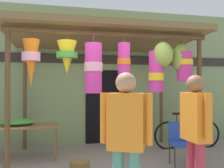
{
  "coord_description": "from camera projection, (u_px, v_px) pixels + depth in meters",
  "views": [
    {
      "loc": [
        -0.68,
        -4.23,
        1.55
      ],
      "look_at": [
        0.37,
        0.77,
        1.6
      ],
      "focal_mm": 37.49,
      "sensor_mm": 36.0,
      "label": 1
    }
  ],
  "objects": [
    {
      "name": "folding_chair",
      "position": [
        180.0,
        140.0,
        4.6
      ],
      "size": [
        0.47,
        0.47,
        0.84
      ],
      "color": "#2347A8",
      "rests_on": "ground_plane"
    },
    {
      "name": "display_table",
      "position": [
        21.0,
        129.0,
        4.95
      ],
      "size": [
        1.49,
        0.64,
        0.72
      ],
      "color": "brown",
      "rests_on": "ground_plane"
    },
    {
      "name": "parked_bicycle",
      "position": [
        187.0,
        134.0,
        5.89
      ],
      "size": [
        1.75,
        0.44,
        0.92
      ],
      "color": "black",
      "rests_on": "ground_plane"
    },
    {
      "name": "market_stall_canopy",
      "position": [
        108.0,
        47.0,
        4.98
      ],
      "size": [
        4.11,
        2.37,
        2.76
      ],
      "color": "brown",
      "rests_on": "ground_plane"
    },
    {
      "name": "shop_facade",
      "position": [
        88.0,
        76.0,
        6.49
      ],
      "size": [
        10.07,
        0.29,
        3.7
      ],
      "color": "#7A9360",
      "rests_on": "ground_plane"
    },
    {
      "name": "flower_heap_on_table",
      "position": [
        18.0,
        122.0,
        4.99
      ],
      "size": [
        0.69,
        0.48,
        0.14
      ],
      "color": "green",
      "rests_on": "display_table"
    },
    {
      "name": "wicker_basket_by_table",
      "position": [
        80.0,
        166.0,
        4.29
      ],
      "size": [
        0.36,
        0.36,
        0.18
      ],
      "primitive_type": "cylinder",
      "color": "brown",
      "rests_on": "ground_plane"
    },
    {
      "name": "vendor_in_orange",
      "position": [
        126.0,
        134.0,
        2.61
      ],
      "size": [
        0.55,
        0.37,
        1.71
      ],
      "color": "#4C8E7A",
      "rests_on": "ground_plane"
    },
    {
      "name": "shopper_by_bananas",
      "position": [
        195.0,
        128.0,
        3.07
      ],
      "size": [
        0.24,
        0.59,
        1.7
      ],
      "color": "#B23347",
      "rests_on": "ground_plane"
    }
  ]
}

